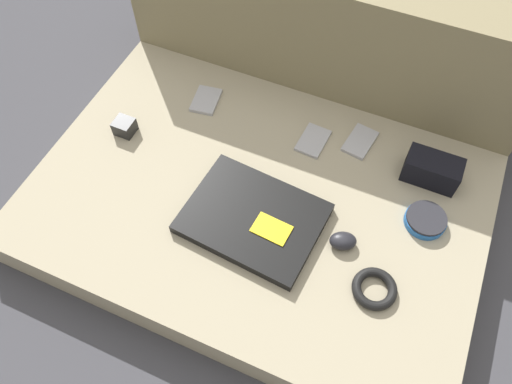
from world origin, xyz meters
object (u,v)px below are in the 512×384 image
(speaker_puck, at_px, (426,220))
(phone_black, at_px, (360,141))
(laptop, at_px, (253,218))
(camera_pouch, at_px, (432,170))
(computer_mouse, at_px, (343,241))
(charger_brick, at_px, (125,127))
(phone_silver, at_px, (206,100))
(phone_small, at_px, (313,141))

(speaker_puck, relative_size, phone_black, 0.89)
(laptop, height_order, camera_pouch, camera_pouch)
(camera_pouch, bearing_deg, computer_mouse, -117.94)
(laptop, xyz_separation_m, computer_mouse, (0.22, 0.03, 0.00))
(charger_brick, bearing_deg, computer_mouse, -7.95)
(phone_silver, height_order, phone_small, phone_silver)
(phone_black, xyz_separation_m, camera_pouch, (0.20, -0.04, 0.03))
(computer_mouse, height_order, phone_small, computer_mouse)
(phone_silver, distance_m, charger_brick, 0.25)
(phone_black, relative_size, charger_brick, 2.19)
(laptop, height_order, speaker_puck, laptop)
(computer_mouse, height_order, phone_black, computer_mouse)
(phone_silver, relative_size, phone_black, 0.95)
(phone_silver, relative_size, camera_pouch, 0.78)
(laptop, distance_m, computer_mouse, 0.22)
(computer_mouse, xyz_separation_m, phone_silver, (-0.51, 0.28, -0.01))
(charger_brick, bearing_deg, phone_black, 20.15)
(speaker_puck, height_order, phone_small, speaker_puck)
(speaker_puck, bearing_deg, camera_pouch, 99.39)
(speaker_puck, relative_size, charger_brick, 1.95)
(laptop, height_order, phone_small, laptop)
(computer_mouse, distance_m, speaker_puck, 0.22)
(speaker_puck, relative_size, phone_small, 0.95)
(speaker_puck, xyz_separation_m, phone_silver, (-0.68, 0.14, -0.01))
(computer_mouse, bearing_deg, phone_black, 76.35)
(phone_small, bearing_deg, phone_silver, -178.83)
(computer_mouse, bearing_deg, phone_small, 99.55)
(camera_pouch, height_order, charger_brick, camera_pouch)
(speaker_puck, distance_m, camera_pouch, 0.14)
(laptop, bearing_deg, computer_mouse, 11.64)
(laptop, height_order, phone_silver, laptop)
(speaker_puck, height_order, charger_brick, charger_brick)
(speaker_puck, xyz_separation_m, phone_black, (-0.22, 0.18, -0.01))
(phone_black, bearing_deg, phone_small, -149.43)
(computer_mouse, xyz_separation_m, speaker_puck, (0.17, 0.14, -0.00))
(camera_pouch, bearing_deg, speaker_puck, -80.61)
(laptop, distance_m, phone_black, 0.38)
(computer_mouse, bearing_deg, speaker_puck, 16.40)
(camera_pouch, relative_size, charger_brick, 2.65)
(speaker_puck, distance_m, phone_silver, 0.69)
(phone_small, relative_size, camera_pouch, 0.77)
(phone_silver, xyz_separation_m, charger_brick, (-0.15, -0.19, 0.02))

